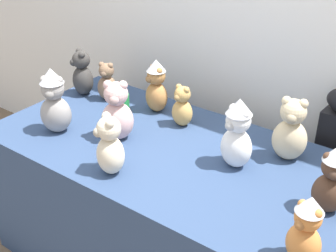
% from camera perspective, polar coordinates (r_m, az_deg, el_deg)
% --- Properties ---
extents(wall_back, '(7.00, 0.08, 2.60)m').
position_cam_1_polar(wall_back, '(2.54, 9.76, 14.32)').
color(wall_back, white).
rests_on(wall_back, ground_plane).
extents(display_table, '(1.80, 0.91, 0.78)m').
position_cam_1_polar(display_table, '(2.41, 0.00, -10.66)').
color(display_table, navy).
rests_on(display_table, ground_plane).
extents(teddy_bear_blush, '(0.21, 0.20, 0.31)m').
position_cam_1_polar(teddy_bear_blush, '(2.20, -6.45, 1.72)').
color(teddy_bear_blush, beige).
rests_on(teddy_bear_blush, display_table).
extents(teddy_bear_snow, '(0.18, 0.17, 0.33)m').
position_cam_1_polar(teddy_bear_snow, '(1.99, 8.71, -1.01)').
color(teddy_bear_snow, white).
rests_on(teddy_bear_snow, display_table).
extents(teddy_bear_cream, '(0.19, 0.18, 0.28)m').
position_cam_1_polar(teddy_bear_cream, '(1.96, -7.35, -2.58)').
color(teddy_bear_cream, beige).
rests_on(teddy_bear_cream, display_table).
extents(teddy_bear_honey, '(0.13, 0.11, 0.23)m').
position_cam_1_polar(teddy_bear_honey, '(2.33, 1.80, 2.41)').
color(teddy_bear_honey, tan).
rests_on(teddy_bear_honey, display_table).
extents(teddy_bear_ginger, '(0.15, 0.14, 0.27)m').
position_cam_1_polar(teddy_bear_ginger, '(1.58, 16.95, -12.53)').
color(teddy_bear_ginger, '#D17F3D').
rests_on(teddy_bear_ginger, display_table).
extents(teddy_bear_sand, '(0.18, 0.16, 0.31)m').
position_cam_1_polar(teddy_bear_sand, '(2.10, 15.19, -0.62)').
color(teddy_bear_sand, '#CCB78E').
rests_on(teddy_bear_sand, display_table).
extents(teddy_bear_cocoa, '(0.16, 0.14, 0.29)m').
position_cam_1_polar(teddy_bear_cocoa, '(1.82, 19.95, -6.42)').
color(teddy_bear_cocoa, '#4C3323').
rests_on(teddy_bear_cocoa, display_table).
extents(teddy_bear_ash, '(0.20, 0.19, 0.34)m').
position_cam_1_polar(teddy_bear_ash, '(2.31, -14.15, 3.01)').
color(teddy_bear_ash, gray).
rests_on(teddy_bear_ash, display_table).
extents(teddy_bear_caramel, '(0.17, 0.16, 0.30)m').
position_cam_1_polar(teddy_bear_caramel, '(2.47, -1.48, 5.03)').
color(teddy_bear_caramel, '#B27A42').
rests_on(teddy_bear_caramel, display_table).
extents(teddy_bear_charcoal, '(0.18, 0.18, 0.28)m').
position_cam_1_polar(teddy_bear_charcoal, '(2.72, -10.76, 6.47)').
color(teddy_bear_charcoal, '#383533').
rests_on(teddy_bear_charcoal, display_table).
extents(teddy_bear_mocha, '(0.14, 0.13, 0.23)m').
position_cam_1_polar(teddy_bear_mocha, '(2.64, -7.69, 5.46)').
color(teddy_bear_mocha, '#7F6047').
rests_on(teddy_bear_mocha, display_table).
extents(party_cup_green, '(0.08, 0.08, 0.11)m').
position_cam_1_polar(party_cup_green, '(2.49, -5.81, 2.82)').
color(party_cup_green, '#238C3D').
rests_on(party_cup_green, display_table).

